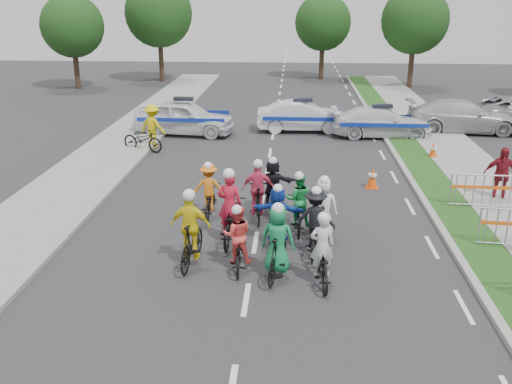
# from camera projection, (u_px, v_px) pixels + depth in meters

# --- Properties ---
(ground) EXTENTS (90.00, 90.00, 0.00)m
(ground) POSITION_uv_depth(u_px,v_px,m) (246.00, 300.00, 12.28)
(ground) COLOR #28282B
(ground) RESTS_ON ground
(curb_right) EXTENTS (0.20, 60.00, 0.12)m
(curb_right) POSITION_uv_depth(u_px,v_px,m) (434.00, 217.00, 16.65)
(curb_right) COLOR gray
(curb_right) RESTS_ON ground
(grass_strip) EXTENTS (1.20, 60.00, 0.11)m
(grass_strip) POSITION_uv_depth(u_px,v_px,m) (458.00, 218.00, 16.61)
(grass_strip) COLOR #234917
(grass_strip) RESTS_ON ground
(sidewalk_left) EXTENTS (3.00, 60.00, 0.13)m
(sidewalk_left) POSITION_uv_depth(u_px,v_px,m) (47.00, 208.00, 17.37)
(sidewalk_left) COLOR gray
(sidewalk_left) RESTS_ON ground
(rider_0) EXTENTS (0.77, 1.78, 1.76)m
(rider_0) POSITION_uv_depth(u_px,v_px,m) (321.00, 259.00, 12.81)
(rider_0) COLOR black
(rider_0) RESTS_ON ground
(rider_1) EXTENTS (0.87, 1.84, 1.87)m
(rider_1) POSITION_uv_depth(u_px,v_px,m) (278.00, 248.00, 13.04)
(rider_1) COLOR black
(rider_1) RESTS_ON ground
(rider_2) EXTENTS (0.73, 1.66, 1.65)m
(rider_2) POSITION_uv_depth(u_px,v_px,m) (238.00, 245.00, 13.47)
(rider_2) COLOR black
(rider_2) RESTS_ON ground
(rider_3) EXTENTS (1.03, 1.92, 1.97)m
(rider_3) POSITION_uv_depth(u_px,v_px,m) (191.00, 236.00, 13.62)
(rider_3) COLOR black
(rider_3) RESTS_ON ground
(rider_4) EXTENTS (1.05, 1.82, 1.81)m
(rider_4) POSITION_uv_depth(u_px,v_px,m) (315.00, 227.00, 14.29)
(rider_4) COLOR black
(rider_4) RESTS_ON ground
(rider_5) EXTENTS (1.41, 1.67, 1.70)m
(rider_5) POSITION_uv_depth(u_px,v_px,m) (277.00, 219.00, 14.74)
(rider_5) COLOR black
(rider_5) RESTS_ON ground
(rider_6) EXTENTS (0.78, 2.04, 2.05)m
(rider_6) POSITION_uv_depth(u_px,v_px,m) (230.00, 218.00, 14.96)
(rider_6) COLOR black
(rider_6) RESTS_ON ground
(rider_7) EXTENTS (0.79, 1.76, 1.82)m
(rider_7) POSITION_uv_depth(u_px,v_px,m) (323.00, 215.00, 15.07)
(rider_7) COLOR black
(rider_7) RESTS_ON ground
(rider_8) EXTENTS (0.73, 1.71, 1.73)m
(rider_8) POSITION_uv_depth(u_px,v_px,m) (298.00, 208.00, 15.68)
(rider_8) COLOR black
(rider_8) RESTS_ON ground
(rider_9) EXTENTS (0.96, 1.80, 1.85)m
(rider_9) POSITION_uv_depth(u_px,v_px,m) (258.00, 197.00, 16.40)
(rider_9) COLOR black
(rider_9) RESTS_ON ground
(rider_10) EXTENTS (0.93, 1.65, 1.68)m
(rider_10) POSITION_uv_depth(u_px,v_px,m) (209.00, 194.00, 16.73)
(rider_10) COLOR black
(rider_10) RESTS_ON ground
(rider_11) EXTENTS (1.40, 1.67, 1.75)m
(rider_11) POSITION_uv_depth(u_px,v_px,m) (273.00, 189.00, 16.96)
(rider_11) COLOR black
(rider_11) RESTS_ON ground
(police_car_0) EXTENTS (4.84, 2.44, 1.58)m
(police_car_0) POSITION_uv_depth(u_px,v_px,m) (184.00, 118.00, 26.50)
(police_car_0) COLOR silver
(police_car_0) RESTS_ON ground
(police_car_1) EXTENTS (4.37, 1.71, 1.42)m
(police_car_1) POSITION_uv_depth(u_px,v_px,m) (302.00, 117.00, 27.12)
(police_car_1) COLOR silver
(police_car_1) RESTS_ON ground
(police_car_2) EXTENTS (4.65, 2.00, 1.33)m
(police_car_2) POSITION_uv_depth(u_px,v_px,m) (381.00, 122.00, 26.11)
(police_car_2) COLOR silver
(police_car_2) RESTS_ON ground
(civilian_sedan) EXTENTS (5.31, 2.38, 1.51)m
(civilian_sedan) POSITION_uv_depth(u_px,v_px,m) (463.00, 116.00, 26.93)
(civilian_sedan) COLOR #B3B3B8
(civilian_sedan) RESTS_ON ground
(spectator_2) EXTENTS (1.12, 0.68, 1.79)m
(spectator_2) POSITION_uv_depth(u_px,v_px,m) (501.00, 175.00, 17.77)
(spectator_2) COLOR maroon
(spectator_2) RESTS_ON ground
(marshal_hiviz) EXTENTS (1.35, 1.10, 1.83)m
(marshal_hiviz) POSITION_uv_depth(u_px,v_px,m) (153.00, 126.00, 24.27)
(marshal_hiviz) COLOR #DBC40B
(marshal_hiviz) RESTS_ON ground
(barrier_2) EXTENTS (2.02, 0.57, 1.12)m
(barrier_2) POSITION_uv_depth(u_px,v_px,m) (483.00, 192.00, 17.22)
(barrier_2) COLOR #A5A8AD
(barrier_2) RESTS_ON ground
(cone_0) EXTENTS (0.40, 0.40, 0.70)m
(cone_0) POSITION_uv_depth(u_px,v_px,m) (372.00, 178.00, 19.26)
(cone_0) COLOR #F24C0C
(cone_0) RESTS_ON ground
(cone_1) EXTENTS (0.40, 0.40, 0.70)m
(cone_1) POSITION_uv_depth(u_px,v_px,m) (433.00, 151.00, 22.60)
(cone_1) COLOR #F24C0C
(cone_1) RESTS_ON ground
(parked_bike) EXTENTS (2.02, 1.33, 1.00)m
(parked_bike) POSITION_uv_depth(u_px,v_px,m) (143.00, 139.00, 23.72)
(parked_bike) COLOR black
(parked_bike) RESTS_ON ground
(tree_0) EXTENTS (4.20, 4.20, 6.30)m
(tree_0) POSITION_uv_depth(u_px,v_px,m) (72.00, 26.00, 38.16)
(tree_0) COLOR #382619
(tree_0) RESTS_ON ground
(tree_1) EXTENTS (4.55, 4.55, 6.82)m
(tree_1) POSITION_uv_depth(u_px,v_px,m) (415.00, 20.00, 38.49)
(tree_1) COLOR #382619
(tree_1) RESTS_ON ground
(tree_3) EXTENTS (4.90, 4.90, 7.35)m
(tree_3) POSITION_uv_depth(u_px,v_px,m) (159.00, 13.00, 41.38)
(tree_3) COLOR #382619
(tree_3) RESTS_ON ground
(tree_4) EXTENTS (4.20, 4.20, 6.30)m
(tree_4) POSITION_uv_depth(u_px,v_px,m) (323.00, 23.00, 42.75)
(tree_4) COLOR #382619
(tree_4) RESTS_ON ground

